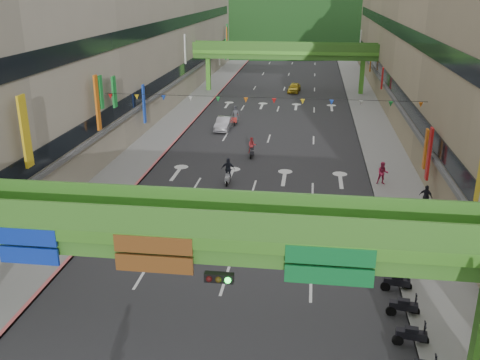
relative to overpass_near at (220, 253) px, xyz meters
name	(u,v)px	position (x,y,z in m)	size (l,w,h in m)	color
road_slab	(276,116)	(-0.93, 44.62, -5.20)	(18.00, 140.00, 0.02)	#28282B
sidewalk_left	(185,113)	(-11.93, 44.62, -5.13)	(4.00, 140.00, 0.15)	gray
sidewalk_right	(370,118)	(10.07, 44.62, -5.13)	(4.00, 140.00, 0.15)	gray
curb_left	(201,113)	(-10.03, 44.62, -5.12)	(0.20, 140.00, 0.18)	#CC5959
curb_right	(354,118)	(8.17, 44.62, -5.12)	(0.20, 140.00, 0.18)	gray
building_row_left	(117,32)	(-19.86, 44.62, 4.25)	(12.80, 95.00, 19.00)	#9E937F
building_row_right	(452,36)	(18.00, 44.62, 4.25)	(12.80, 95.00, 19.00)	gray
overpass_near	(220,253)	(0.00, 0.00, 0.00)	(28.00, 12.27, 7.10)	#4C9E2D
overpass_far	(284,55)	(-0.93, 59.62, 0.20)	(28.00, 2.20, 7.10)	#4C9E2D
hill_left	(253,35)	(-15.93, 154.62, -5.21)	(168.00, 140.00, 112.00)	#1C4419
hill_right	(376,31)	(24.07, 174.62, -5.21)	(208.00, 176.00, 128.00)	#1C4419
bunting_string	(260,100)	(-0.93, 24.62, 0.75)	(26.00, 0.36, 0.47)	black
scooter_rider_mid	(252,147)	(-1.95, 28.27, -4.27)	(0.80, 1.60, 1.85)	black
scooter_rider_left	(228,171)	(-3.02, 21.09, -4.13)	(1.05, 1.60, 2.12)	#A1A1A9
scooter_rider_far	(236,115)	(-5.11, 39.91, -4.10)	(0.92, 1.60, 2.16)	maroon
parked_scooter_row	(403,306)	(7.87, 4.62, -4.68)	(1.60, 9.40, 1.08)	black
car_silver	(224,124)	(-6.04, 37.49, -4.52)	(1.46, 4.17, 1.37)	#A6A4AC
car_yellow	(294,88)	(0.62, 60.03, -4.54)	(1.56, 3.89, 1.32)	yellow
pedestrian_red	(382,175)	(8.87, 22.28, -4.31)	(0.87, 0.67, 1.78)	#BE2850
pedestrian_dark	(425,199)	(11.27, 17.85, -4.38)	(0.97, 0.40, 1.66)	black
pedestrian_blue	(412,260)	(8.87, 8.56, -4.31)	(0.84, 0.54, 1.80)	#2E3D50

